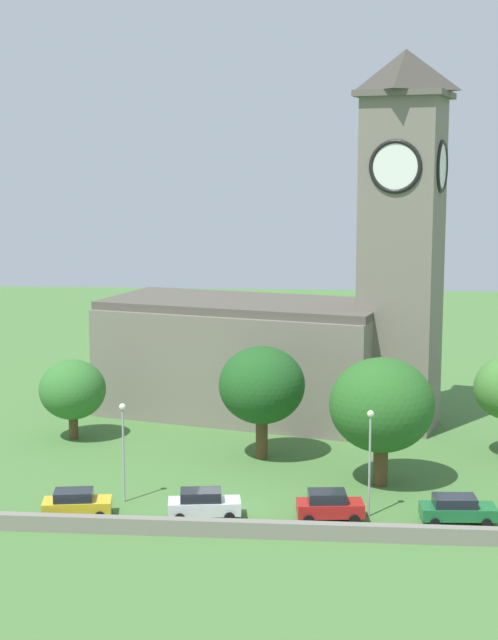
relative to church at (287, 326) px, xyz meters
The scene contains 12 objects.
ground_plane 13.07m from the church, 109.42° to the right, with size 200.00×200.00×0.00m, color #477538.
church is the anchor object (origin of this frame).
quay_barrier 30.31m from the church, 96.63° to the right, with size 52.15×0.70×1.02m, color gray.
car_yellow 30.12m from the church, 114.63° to the right, with size 4.59×2.80×1.74m.
car_white 27.37m from the church, 98.85° to the right, with size 4.81×2.69×1.82m.
car_red 27.08m from the church, 81.38° to the right, with size 4.38×2.57×1.89m.
car_green 29.08m from the church, 64.94° to the right, with size 4.82×2.55×1.68m.
streetlamp_west_mid 25.73m from the church, 112.44° to the right, with size 0.44×0.44×6.72m.
streetlamp_central 25.98m from the church, 75.53° to the right, with size 0.44×0.44×6.96m.
tree_by_tower 20.14m from the church, 68.14° to the right, with size 7.31×7.31×9.06m.
tree_riverside_east 19.62m from the church, 152.74° to the right, with size 5.42×5.42×6.57m.
tree_churchyard 13.20m from the church, 95.80° to the right, with size 6.54×6.54×8.68m.
Camera 1 is at (7.38, -61.33, 22.27)m, focal length 55.65 mm.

